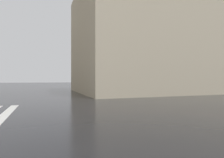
{
  "coord_description": "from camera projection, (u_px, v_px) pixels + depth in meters",
  "views": [
    {
      "loc": [
        -4.7,
        -4.33,
        1.87
      ],
      "look_at": [
        8.47,
        -9.1,
        1.89
      ],
      "focal_mm": 30.58,
      "sensor_mm": 36.0,
      "label": 1
    }
  ],
  "objects": [
    {
      "name": "haussmann_block_corner",
      "position": [
        158.0,
        35.0,
        29.61
      ],
      "size": [
        16.42,
        24.43,
        18.0
      ],
      "color": "beige",
      "rests_on": "ground_plane"
    }
  ]
}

